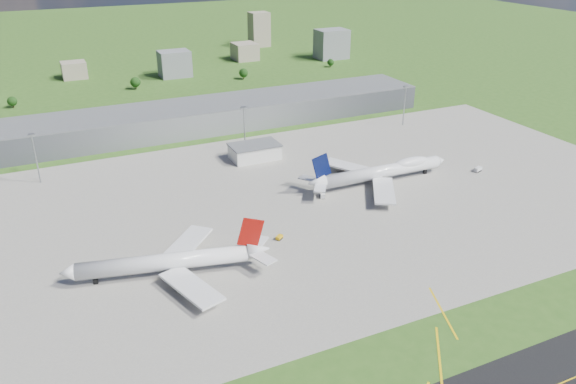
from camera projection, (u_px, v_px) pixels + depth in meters
name	position (u px, v px, depth m)	size (l,w,h in m)	color
ground	(210.00, 134.00, 349.14)	(1400.00, 1400.00, 0.00)	#30581B
apron	(303.00, 201.00, 262.54)	(360.00, 190.00, 0.08)	gray
terminal	(202.00, 116.00, 358.29)	(300.00, 42.00, 15.00)	slate
ops_building	(255.00, 152.00, 310.18)	(26.00, 16.00, 8.00)	silver
mast_west	(34.00, 150.00, 274.67)	(3.50, 2.00, 25.90)	gray
mast_center	(244.00, 121.00, 316.71)	(3.50, 2.00, 25.90)	gray
mast_east	(405.00, 98.00, 358.75)	(3.50, 2.00, 25.90)	gray
airliner_red_twin	(172.00, 262.00, 204.32)	(74.59, 57.25, 20.65)	silver
airliner_blue_quad	(382.00, 172.00, 280.27)	(79.64, 62.61, 20.84)	silver
tug_yellow	(279.00, 238.00, 229.91)	(3.68, 3.41, 1.64)	#EFAE0E
van_white_near	(322.00, 195.00, 266.04)	(3.76, 5.24, 2.46)	silver
van_white_far	(478.00, 169.00, 294.62)	(5.06, 3.42, 2.41)	silver
bldg_cw	(74.00, 70.00, 479.40)	(20.00, 18.00, 14.00)	gray
bldg_c	(175.00, 64.00, 483.63)	(26.00, 20.00, 22.00)	slate
bldg_ce	(245.00, 51.00, 548.34)	(22.00, 24.00, 16.00)	gray
bldg_e	(332.00, 44.00, 551.72)	(30.00, 22.00, 28.00)	slate
bldg_tall_e	(259.00, 29.00, 608.71)	(20.00, 18.00, 36.00)	gray
tree_w	(12.00, 101.00, 399.55)	(6.75, 6.75, 8.25)	#382314
tree_c	(135.00, 82.00, 445.86)	(8.10, 8.10, 9.90)	#382314
tree_e	(244.00, 73.00, 476.29)	(7.65, 7.65, 9.35)	#382314
tree_far_e	(331.00, 62.00, 519.32)	(6.30, 6.30, 7.70)	#382314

